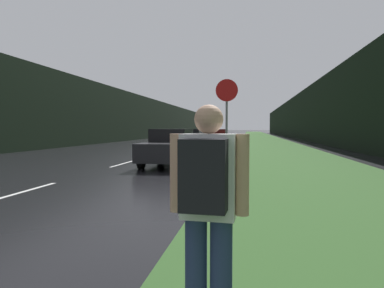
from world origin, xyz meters
TOP-DOWN VIEW (x-y plane):
  - grass_verge at (7.46, 40.00)m, footprint 6.00×240.00m
  - lane_stripe_b at (0.00, 8.75)m, footprint 0.12×3.00m
  - lane_stripe_c at (0.00, 15.75)m, footprint 0.12×3.00m
  - lane_stripe_d at (0.00, 22.75)m, footprint 0.12×3.00m
  - treeline_far_side at (-10.46, 50.00)m, footprint 2.00×140.00m
  - treeline_near_side at (13.46, 50.00)m, footprint 2.00×140.00m
  - stop_sign at (4.79, 12.31)m, footprint 0.71×0.07m
  - hitchhiker_with_backpack at (5.19, 3.83)m, footprint 0.61×0.43m
  - car_passing_near at (2.23, 15.51)m, footprint 1.87×4.79m
  - car_passing_far at (2.23, 38.92)m, footprint 1.82×4.16m
  - car_oncoming at (-2.23, 50.32)m, footprint 1.92×4.76m
  - delivery_truck at (-2.23, 64.38)m, footprint 2.50×7.63m

SIDE VIEW (x-z plane):
  - lane_stripe_b at x=0.00m, z-range 0.00..0.01m
  - lane_stripe_c at x=0.00m, z-range 0.00..0.01m
  - lane_stripe_d at x=0.00m, z-range 0.00..0.01m
  - grass_verge at x=7.46m, z-range 0.00..0.02m
  - car_oncoming at x=-2.23m, z-range 0.00..1.47m
  - car_passing_far at x=2.23m, z-range 0.00..1.47m
  - car_passing_near at x=2.23m, z-range 0.00..1.54m
  - hitchhiker_with_backpack at x=5.19m, z-range 0.13..1.88m
  - stop_sign at x=4.79m, z-range 0.37..3.50m
  - delivery_truck at x=-2.23m, z-range 0.09..3.80m
  - treeline_far_side at x=-10.46m, z-range 0.00..6.18m
  - treeline_near_side at x=13.46m, z-range 0.00..6.57m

